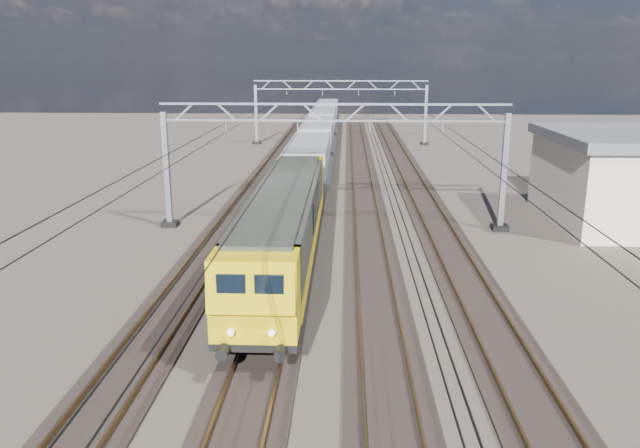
{
  "coord_description": "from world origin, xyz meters",
  "views": [
    {
      "loc": [
        0.71,
        -30.66,
        9.49
      ],
      "look_at": [
        -0.41,
        -4.11,
        2.4
      ],
      "focal_mm": 35.0,
      "sensor_mm": 36.0,
      "label": 1
    }
  ],
  "objects_px": {
    "hopper_wagon_third": "(323,123)",
    "hopper_wagon_fourth": "(327,112)",
    "locomotive": "(285,224)",
    "hopper_wagon_mid": "(318,138)",
    "hopper_wagon_lead": "(309,162)",
    "catenary_gantry_mid": "(333,161)",
    "catenary_gantry_far": "(340,110)"
  },
  "relations": [
    {
      "from": "catenary_gantry_far",
      "to": "hopper_wagon_third",
      "type": "xyz_separation_m",
      "value": [
        -2.0,
        2.26,
        -1.67
      ]
    },
    {
      "from": "locomotive",
      "to": "hopper_wagon_lead",
      "type": "distance_m",
      "value": 17.7
    },
    {
      "from": "hopper_wagon_third",
      "to": "hopper_wagon_fourth",
      "type": "xyz_separation_m",
      "value": [
        0.0,
        14.2,
        0.0
      ]
    },
    {
      "from": "hopper_wagon_lead",
      "to": "hopper_wagon_mid",
      "type": "height_order",
      "value": "same"
    },
    {
      "from": "locomotive",
      "to": "hopper_wagon_mid",
      "type": "xyz_separation_m",
      "value": [
        -0.0,
        31.9,
        -0.09
      ]
    },
    {
      "from": "locomotive",
      "to": "hopper_wagon_lead",
      "type": "bearing_deg",
      "value": 90.0
    },
    {
      "from": "hopper_wagon_mid",
      "to": "hopper_wagon_fourth",
      "type": "distance_m",
      "value": 28.4
    },
    {
      "from": "hopper_wagon_lead",
      "to": "hopper_wagon_fourth",
      "type": "relative_size",
      "value": 1.0
    },
    {
      "from": "hopper_wagon_lead",
      "to": "hopper_wagon_third",
      "type": "relative_size",
      "value": 1.0
    },
    {
      "from": "locomotive",
      "to": "hopper_wagon_mid",
      "type": "distance_m",
      "value": 31.9
    },
    {
      "from": "hopper_wagon_third",
      "to": "catenary_gantry_mid",
      "type": "bearing_deg",
      "value": -87.01
    },
    {
      "from": "locomotive",
      "to": "hopper_wagon_lead",
      "type": "xyz_separation_m",
      "value": [
        -0.0,
        17.7,
        -0.09
      ]
    },
    {
      "from": "locomotive",
      "to": "hopper_wagon_third",
      "type": "xyz_separation_m",
      "value": [
        -0.0,
        46.1,
        -0.09
      ]
    },
    {
      "from": "catenary_gantry_mid",
      "to": "hopper_wagon_fourth",
      "type": "distance_m",
      "value": 52.52
    },
    {
      "from": "locomotive",
      "to": "hopper_wagon_lead",
      "type": "relative_size",
      "value": 1.62
    },
    {
      "from": "catenary_gantry_mid",
      "to": "hopper_wagon_fourth",
      "type": "height_order",
      "value": "catenary_gantry_mid"
    },
    {
      "from": "catenary_gantry_far",
      "to": "hopper_wagon_fourth",
      "type": "relative_size",
      "value": 1.53
    },
    {
      "from": "hopper_wagon_lead",
      "to": "hopper_wagon_mid",
      "type": "distance_m",
      "value": 14.2
    },
    {
      "from": "hopper_wagon_fourth",
      "to": "hopper_wagon_lead",
      "type": "bearing_deg",
      "value": -90.0
    },
    {
      "from": "hopper_wagon_third",
      "to": "hopper_wagon_fourth",
      "type": "bearing_deg",
      "value": 90.0
    },
    {
      "from": "catenary_gantry_mid",
      "to": "catenary_gantry_far",
      "type": "distance_m",
      "value": 36.0
    },
    {
      "from": "hopper_wagon_mid",
      "to": "locomotive",
      "type": "bearing_deg",
      "value": -90.0
    },
    {
      "from": "hopper_wagon_lead",
      "to": "hopper_wagon_mid",
      "type": "bearing_deg",
      "value": 90.0
    },
    {
      "from": "hopper_wagon_lead",
      "to": "hopper_wagon_fourth",
      "type": "xyz_separation_m",
      "value": [
        0.0,
        42.6,
        0.0
      ]
    },
    {
      "from": "locomotive",
      "to": "hopper_wagon_mid",
      "type": "height_order",
      "value": "locomotive"
    },
    {
      "from": "hopper_wagon_lead",
      "to": "hopper_wagon_mid",
      "type": "xyz_separation_m",
      "value": [
        0.0,
        14.2,
        0.0
      ]
    },
    {
      "from": "hopper_wagon_lead",
      "to": "locomotive",
      "type": "bearing_deg",
      "value": -90.0
    },
    {
      "from": "catenary_gantry_mid",
      "to": "hopper_wagon_fourth",
      "type": "bearing_deg",
      "value": 92.18
    },
    {
      "from": "catenary_gantry_mid",
      "to": "hopper_wagon_mid",
      "type": "bearing_deg",
      "value": 94.75
    },
    {
      "from": "locomotive",
      "to": "hopper_wagon_third",
      "type": "relative_size",
      "value": 1.62
    },
    {
      "from": "catenary_gantry_far",
      "to": "hopper_wagon_fourth",
      "type": "xyz_separation_m",
      "value": [
        -2.0,
        16.46,
        -1.67
      ]
    },
    {
      "from": "catenary_gantry_mid",
      "to": "hopper_wagon_third",
      "type": "height_order",
      "value": "catenary_gantry_mid"
    }
  ]
}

